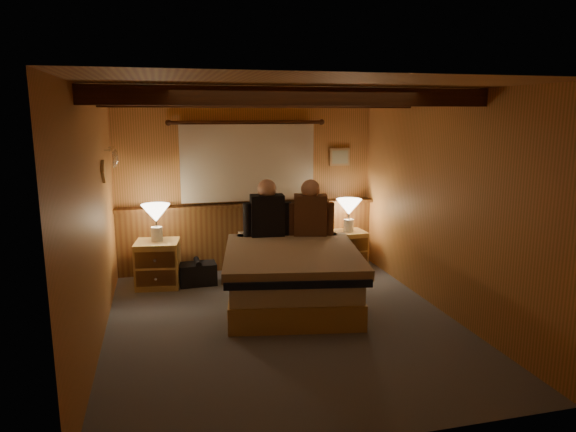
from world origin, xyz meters
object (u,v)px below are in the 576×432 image
object	(u,v)px
lamp_left	(156,215)
person_left	(267,212)
bed	(291,274)
nightstand_right	(348,249)
lamp_right	(349,209)
nightstand_left	(158,264)
duffel_bag	(198,273)
person_right	(310,212)

from	to	relation	value
lamp_left	person_left	size ratio (longest dim) A/B	0.63
bed	nightstand_right	distance (m)	1.67
lamp_right	person_left	xyz separation A→B (m)	(-1.28, -0.50, 0.10)
bed	person_left	size ratio (longest dim) A/B	2.86
nightstand_left	duffel_bag	bearing A→B (deg)	1.04
person_left	person_right	size ratio (longest dim) A/B	1.01
lamp_left	person_left	xyz separation A→B (m)	(1.36, -0.31, 0.03)
nightstand_left	nightstand_right	xyz separation A→B (m)	(2.66, 0.25, -0.04)
person_left	person_right	bearing A→B (deg)	-5.16
person_right	duffel_bag	bearing A→B (deg)	-177.44
nightstand_left	person_right	bearing A→B (deg)	-3.44
person_left	nightstand_left	bearing A→B (deg)	173.36
nightstand_left	nightstand_right	distance (m)	2.67
bed	nightstand_right	xyz separation A→B (m)	(1.15, 1.21, -0.08)
lamp_left	nightstand_left	bearing A→B (deg)	-97.17
lamp_left	duffel_bag	world-z (taller)	lamp_left
bed	person_right	xyz separation A→B (m)	(0.40, 0.60, 0.61)
duffel_bag	nightstand_right	bearing A→B (deg)	5.75
person_right	person_left	bearing A→B (deg)	-174.85
nightstand_right	lamp_right	bearing A→B (deg)	-115.66
bed	duffel_bag	bearing A→B (deg)	148.14
bed	lamp_left	world-z (taller)	lamp_left
nightstand_left	person_right	size ratio (longest dim) A/B	0.80
duffel_bag	person_left	bearing A→B (deg)	-16.22
person_left	duffel_bag	xyz separation A→B (m)	(-0.87, 0.22, -0.80)
bed	lamp_left	xyz separation A→B (m)	(-1.50, 0.99, 0.58)
nightstand_left	lamp_right	xyz separation A→B (m)	(2.65, 0.23, 0.55)
nightstand_left	lamp_left	distance (m)	0.62
nightstand_right	lamp_right	distance (m)	0.59
nightstand_right	person_left	xyz separation A→B (m)	(-1.29, -0.52, 0.69)
duffel_bag	bed	bearing A→B (deg)	-44.08
nightstand_right	person_right	xyz separation A→B (m)	(-0.75, -0.61, 0.69)
person_right	nightstand_left	bearing A→B (deg)	-175.91
lamp_right	nightstand_right	bearing A→B (deg)	67.45
bed	nightstand_left	xyz separation A→B (m)	(-1.50, 0.96, -0.05)
nightstand_left	person_left	bearing A→B (deg)	-3.85
bed	nightstand_right	world-z (taller)	bed
nightstand_right	lamp_left	world-z (taller)	lamp_left
nightstand_left	lamp_right	world-z (taller)	lamp_right
nightstand_right	person_left	distance (m)	1.55
person_left	duffel_bag	bearing A→B (deg)	170.68
nightstand_right	duffel_bag	distance (m)	2.19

